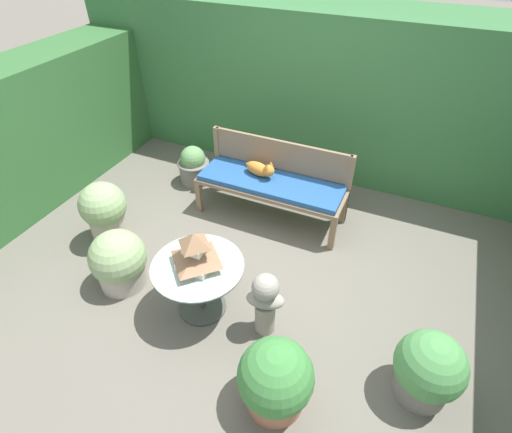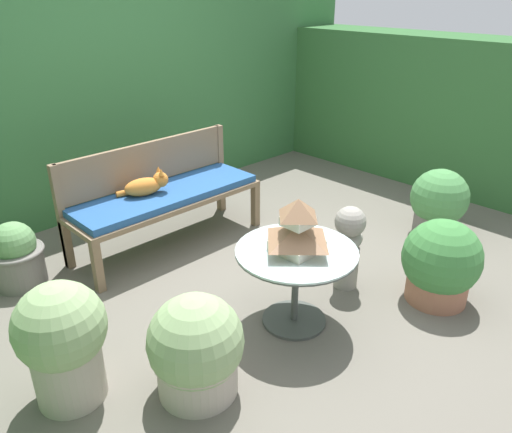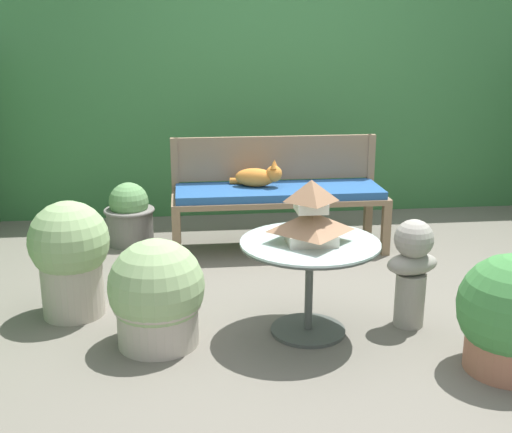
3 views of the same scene
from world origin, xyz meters
TOP-DOWN VIEW (x-y plane):
  - ground at (0.00, 0.00)m, footprint 30.00×30.00m
  - foliage_hedge_back at (0.00, 2.42)m, footprint 6.40×1.04m
  - foliage_hedge_right at (2.85, 0.15)m, footprint 0.70×3.50m
  - garden_bench at (-0.17, 0.90)m, footprint 1.61×0.53m
  - bench_backrest at (-0.17, 1.15)m, footprint 1.61×0.06m
  - cat at (-0.32, 0.95)m, footprint 0.39×0.24m
  - patio_table at (-0.22, -0.54)m, footprint 0.76×0.76m
  - pagoda_birdhouse at (-0.22, -0.54)m, footprint 0.35×0.35m
  - garden_bust at (0.37, -0.51)m, footprint 0.34×0.24m
  - potted_plant_table_near at (-1.55, -0.15)m, footprint 0.46×0.46m
  - potted_plant_bench_right at (0.68, -1.06)m, footprint 0.53×0.53m
  - potted_plant_table_far at (-1.31, 1.16)m, footprint 0.40×0.40m
  - potted_plant_patio_mid at (-1.04, -0.58)m, footprint 0.51×0.51m
  - potted_plant_hedge_corner at (1.62, -0.55)m, footprint 0.49×0.49m

SIDE VIEW (x-z plane):
  - ground at x=0.00m, z-range 0.00..0.00m
  - potted_plant_table_far at x=-1.31m, z-range -0.02..0.47m
  - potted_plant_patio_mid at x=-1.04m, z-range -0.02..0.56m
  - potted_plant_bench_right at x=0.68m, z-range -0.01..0.58m
  - potted_plant_hedge_corner at x=1.62m, z-range 0.00..0.58m
  - garden_bust at x=0.37m, z-range 0.04..0.67m
  - potted_plant_table_near at x=-1.55m, z-range 0.02..0.71m
  - garden_bench at x=-0.17m, z-range 0.18..0.66m
  - patio_table at x=-0.22m, z-range 0.15..0.68m
  - cat at x=-0.32m, z-range 0.46..0.66m
  - bench_backrest at x=-0.17m, z-range 0.19..1.03m
  - pagoda_birdhouse at x=-0.22m, z-range 0.50..0.84m
  - foliage_hedge_right at x=2.85m, z-range 0.00..1.53m
  - foliage_hedge_back at x=0.00m, z-range 0.00..1.92m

